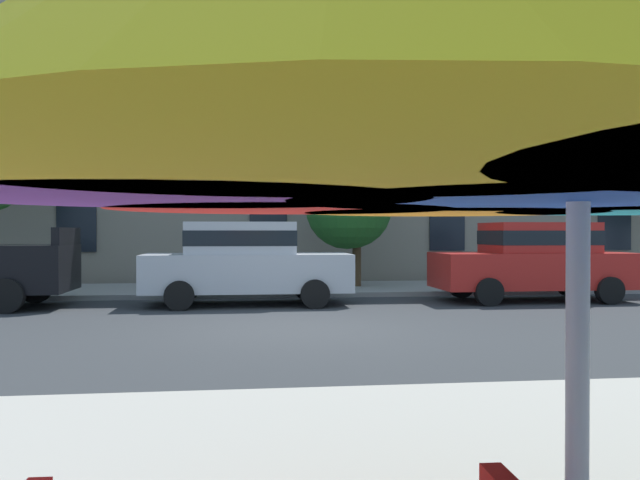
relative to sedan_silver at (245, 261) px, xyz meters
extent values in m
plane|color=#2D3033|center=(0.75, -3.70, -0.95)|extent=(120.00, 120.00, 0.00)
cube|color=gray|center=(0.75, 3.10, -0.89)|extent=(56.00, 3.60, 0.12)
cube|color=gray|center=(0.75, 11.30, 5.45)|extent=(38.22, 12.00, 12.80)
cube|color=#9E937F|center=(0.75, 5.26, 2.25)|extent=(37.46, 0.08, 0.36)
cube|color=#9E937F|center=(0.75, 5.26, 5.45)|extent=(37.46, 0.08, 0.36)
cube|color=black|center=(-4.71, 5.27, 5.85)|extent=(1.10, 0.06, 11.60)
cube|color=black|center=(0.75, 5.27, 5.85)|extent=(1.10, 0.06, 11.60)
cube|color=black|center=(6.21, 5.27, 5.85)|extent=(1.10, 0.06, 11.60)
cube|color=black|center=(11.67, 5.27, 5.85)|extent=(1.10, 0.06, 11.60)
cube|color=black|center=(-3.69, 0.00, 0.53)|extent=(0.16, 1.75, 0.36)
cylinder|color=black|center=(-4.58, 0.95, -0.61)|extent=(0.68, 0.22, 0.68)
cylinder|color=black|center=(-4.58, -0.95, -0.61)|extent=(0.68, 0.22, 0.68)
cube|color=#A8AAB2|center=(0.05, 0.00, -0.25)|extent=(4.40, 1.76, 0.80)
cube|color=#A8AAB2|center=(-0.10, 0.00, 0.49)|extent=(2.30, 1.55, 0.68)
cube|color=black|center=(-0.10, 0.00, 0.49)|extent=(2.32, 1.57, 0.32)
cylinder|color=black|center=(1.42, 0.88, -0.65)|extent=(0.60, 0.22, 0.60)
cylinder|color=black|center=(1.42, -0.88, -0.65)|extent=(0.60, 0.22, 0.60)
cylinder|color=black|center=(-1.31, 0.88, -0.65)|extent=(0.60, 0.22, 0.60)
cylinder|color=black|center=(-1.31, -0.88, -0.65)|extent=(0.60, 0.22, 0.60)
cube|color=#B21E19|center=(6.49, 0.00, -0.25)|extent=(4.40, 1.76, 0.80)
cube|color=#B21E19|center=(6.64, 0.00, 0.49)|extent=(2.30, 1.55, 0.68)
cube|color=black|center=(6.64, 0.00, 0.49)|extent=(2.32, 1.57, 0.32)
cylinder|color=black|center=(5.13, -0.88, -0.65)|extent=(0.60, 0.22, 0.60)
cylinder|color=black|center=(5.13, 0.88, -0.65)|extent=(0.60, 0.22, 0.60)
cylinder|color=black|center=(7.85, -0.88, -0.65)|extent=(0.60, 0.22, 0.60)
cylinder|color=black|center=(7.85, 0.88, -0.65)|extent=(0.60, 0.22, 0.60)
cylinder|color=#4C3823|center=(3.02, 3.15, -0.17)|extent=(0.23, 0.23, 1.55)
sphere|color=#236023|center=(2.82, 2.95, 1.27)|extent=(2.18, 2.18, 2.18)
sphere|color=#236023|center=(2.75, 3.12, 1.28)|extent=(2.23, 2.23, 2.23)
sphere|color=#236023|center=(2.87, 3.30, 1.70)|extent=(2.12, 2.12, 2.12)
cylinder|color=silver|center=(0.72, -12.70, 0.12)|extent=(0.06, 0.06, 2.15)
cone|color=orange|center=(0.72, -11.68, 0.95)|extent=(1.22, 1.22, 0.50)
cone|color=red|center=(0.00, -11.98, 0.95)|extent=(1.22, 1.22, 0.50)
cone|color=#662D9E|center=(-0.30, -12.70, 0.95)|extent=(1.22, 1.22, 0.50)
cone|color=blue|center=(0.72, -12.70, 0.99)|extent=(1.52, 1.52, 0.58)
camera|label=1|loc=(-0.16, -14.31, 0.62)|focal=37.18mm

